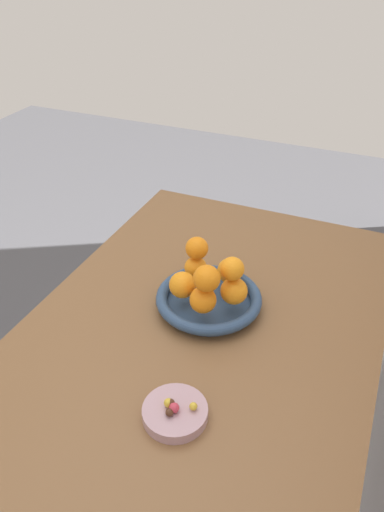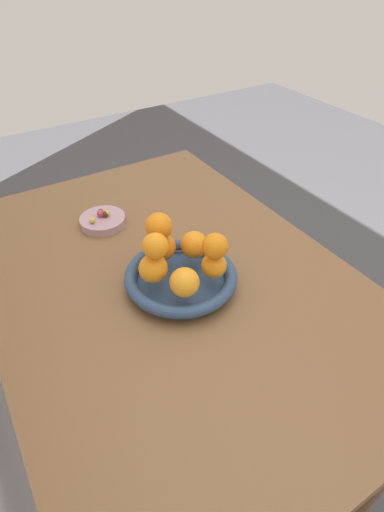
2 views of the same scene
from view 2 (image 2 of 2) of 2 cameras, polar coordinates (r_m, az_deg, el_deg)
name	(u,v)px [view 2 (image 2 of 2)]	position (r m, az deg, el deg)	size (l,w,h in m)	color
ground_plane	(176,434)	(1.51, -2.37, -24.08)	(6.00, 6.00, 0.00)	#4C4C51
dining_table	(169,301)	(0.97, -3.37, -6.48)	(1.10, 0.76, 0.74)	brown
fruit_bowl	(181,277)	(0.87, -1.59, -3.07)	(0.24, 0.24, 0.04)	navy
candy_dish	(103,221)	(1.09, -12.62, 4.94)	(0.12, 0.12, 0.02)	#B28C99
orange_0	(185,282)	(0.79, -1.07, -3.78)	(0.06, 0.06, 0.06)	orange
orange_1	(214,265)	(0.83, 3.16, -1.33)	(0.05, 0.05, 0.05)	orange
orange_2	(194,245)	(0.88, 0.29, 1.63)	(0.06, 0.06, 0.06)	orange
orange_3	(161,247)	(0.87, -4.40, 1.23)	(0.06, 0.06, 0.06)	orange
orange_4	(153,268)	(0.82, -5.55, -1.79)	(0.06, 0.06, 0.06)	orange
orange_5	(155,246)	(0.78, -5.27, 1.46)	(0.05, 0.05, 0.05)	orange
orange_6	(159,226)	(0.84, -4.77, 4.27)	(0.06, 0.06, 0.06)	orange
orange_7	(215,246)	(0.79, 3.32, 1.44)	(0.05, 0.05, 0.05)	orange
candy_ball_0	(101,212)	(1.09, -12.93, 6.20)	(0.01, 0.01, 0.01)	#472819
candy_ball_1	(106,214)	(1.08, -12.24, 5.89)	(0.02, 0.02, 0.02)	#472819
candy_ball_2	(100,213)	(1.08, -12.94, 5.94)	(0.02, 0.02, 0.02)	#C6384C
candy_ball_3	(92,221)	(1.06, -14.05, 4.94)	(0.01, 0.01, 0.01)	gold
candy_ball_4	(107,213)	(1.08, -12.10, 5.99)	(0.02, 0.02, 0.02)	gold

